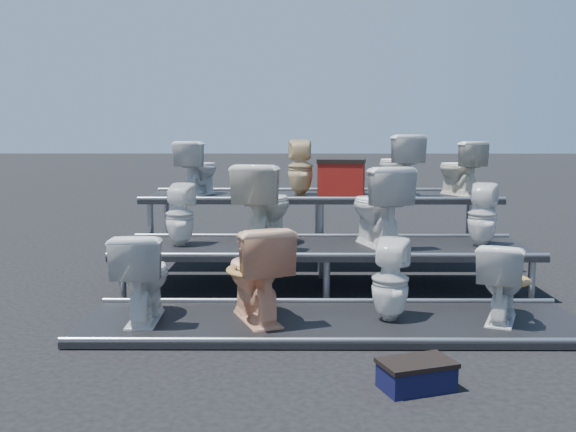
{
  "coord_description": "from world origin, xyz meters",
  "views": [
    {
      "loc": [
        -0.34,
        -6.54,
        1.64
      ],
      "look_at": [
        -0.38,
        0.1,
        0.76
      ],
      "focal_mm": 40.0,
      "sensor_mm": 36.0,
      "label": 1
    }
  ],
  "objects_px": {
    "toilet_0": "(143,276)",
    "toilet_8": "(198,168)",
    "toilet_10": "(398,165)",
    "toilet_9": "(300,167)",
    "toilet_6": "(378,206)",
    "toilet_4": "(180,215)",
    "toilet_5": "(265,205)",
    "toilet_2": "(390,280)",
    "step_stool": "(416,377)",
    "toilet_3": "(502,282)",
    "red_crate": "(342,179)",
    "toilet_1": "(256,273)",
    "toilet_7": "(482,215)",
    "toilet_11": "(459,168)"
  },
  "relations": [
    {
      "from": "toilet_4",
      "to": "toilet_6",
      "type": "relative_size",
      "value": 0.78
    },
    {
      "from": "step_stool",
      "to": "toilet_1",
      "type": "bearing_deg",
      "value": 110.94
    },
    {
      "from": "toilet_5",
      "to": "toilet_9",
      "type": "xyz_separation_m",
      "value": [
        0.38,
        1.3,
        0.31
      ]
    },
    {
      "from": "toilet_6",
      "to": "toilet_4",
      "type": "bearing_deg",
      "value": -16.29
    },
    {
      "from": "step_stool",
      "to": "toilet_8",
      "type": "bearing_deg",
      "value": 97.46
    },
    {
      "from": "toilet_10",
      "to": "red_crate",
      "type": "height_order",
      "value": "toilet_10"
    },
    {
      "from": "toilet_10",
      "to": "step_stool",
      "type": "relative_size",
      "value": 1.65
    },
    {
      "from": "toilet_8",
      "to": "red_crate",
      "type": "height_order",
      "value": "toilet_8"
    },
    {
      "from": "toilet_0",
      "to": "toilet_6",
      "type": "height_order",
      "value": "toilet_6"
    },
    {
      "from": "toilet_2",
      "to": "red_crate",
      "type": "distance_m",
      "value": 2.68
    },
    {
      "from": "toilet_3",
      "to": "red_crate",
      "type": "relative_size",
      "value": 1.22
    },
    {
      "from": "toilet_9",
      "to": "red_crate",
      "type": "relative_size",
      "value": 1.24
    },
    {
      "from": "toilet_0",
      "to": "red_crate",
      "type": "bearing_deg",
      "value": -127.31
    },
    {
      "from": "toilet_6",
      "to": "red_crate",
      "type": "bearing_deg",
      "value": -94.14
    },
    {
      "from": "toilet_6",
      "to": "toilet_8",
      "type": "bearing_deg",
      "value": -48.9
    },
    {
      "from": "toilet_4",
      "to": "step_stool",
      "type": "height_order",
      "value": "toilet_4"
    },
    {
      "from": "toilet_1",
      "to": "toilet_3",
      "type": "xyz_separation_m",
      "value": [
        2.05,
        0.0,
        -0.07
      ]
    },
    {
      "from": "toilet_5",
      "to": "step_stool",
      "type": "height_order",
      "value": "toilet_5"
    },
    {
      "from": "toilet_4",
      "to": "toilet_10",
      "type": "bearing_deg",
      "value": -144.24
    },
    {
      "from": "toilet_9",
      "to": "red_crate",
      "type": "height_order",
      "value": "toilet_9"
    },
    {
      "from": "toilet_5",
      "to": "step_stool",
      "type": "distance_m",
      "value": 2.94
    },
    {
      "from": "toilet_3",
      "to": "toilet_11",
      "type": "distance_m",
      "value": 2.73
    },
    {
      "from": "toilet_3",
      "to": "toilet_10",
      "type": "xyz_separation_m",
      "value": [
        -0.46,
        2.6,
        0.83
      ]
    },
    {
      "from": "toilet_4",
      "to": "red_crate",
      "type": "bearing_deg",
      "value": -135.99
    },
    {
      "from": "toilet_5",
      "to": "step_stool",
      "type": "xyz_separation_m",
      "value": [
        1.08,
        -2.61,
        -0.81
      ]
    },
    {
      "from": "toilet_7",
      "to": "toilet_9",
      "type": "height_order",
      "value": "toilet_9"
    },
    {
      "from": "toilet_1",
      "to": "toilet_4",
      "type": "bearing_deg",
      "value": -77.35
    },
    {
      "from": "toilet_4",
      "to": "toilet_7",
      "type": "bearing_deg",
      "value": -172.19
    },
    {
      "from": "toilet_8",
      "to": "step_stool",
      "type": "distance_m",
      "value": 4.51
    },
    {
      "from": "toilet_11",
      "to": "red_crate",
      "type": "bearing_deg",
      "value": -22.7
    },
    {
      "from": "toilet_0",
      "to": "toilet_5",
      "type": "relative_size",
      "value": 0.88
    },
    {
      "from": "step_stool",
      "to": "toilet_0",
      "type": "bearing_deg",
      "value": 128.33
    },
    {
      "from": "toilet_3",
      "to": "toilet_5",
      "type": "relative_size",
      "value": 0.78
    },
    {
      "from": "toilet_11",
      "to": "toilet_3",
      "type": "bearing_deg",
      "value": 60.52
    },
    {
      "from": "toilet_5",
      "to": "toilet_8",
      "type": "height_order",
      "value": "toilet_8"
    },
    {
      "from": "toilet_6",
      "to": "toilet_8",
      "type": "distance_m",
      "value": 2.43
    },
    {
      "from": "toilet_4",
      "to": "toilet_5",
      "type": "distance_m",
      "value": 0.88
    },
    {
      "from": "toilet_4",
      "to": "toilet_5",
      "type": "bearing_deg",
      "value": -172.19
    },
    {
      "from": "toilet_3",
      "to": "toilet_8",
      "type": "bearing_deg",
      "value": -18.83
    },
    {
      "from": "toilet_5",
      "to": "toilet_10",
      "type": "bearing_deg",
      "value": -125.29
    },
    {
      "from": "toilet_10",
      "to": "toilet_9",
      "type": "bearing_deg",
      "value": -15.94
    },
    {
      "from": "toilet_2",
      "to": "toilet_3",
      "type": "height_order",
      "value": "toilet_2"
    },
    {
      "from": "toilet_0",
      "to": "toilet_2",
      "type": "xyz_separation_m",
      "value": [
        2.07,
        0.0,
        -0.03
      ]
    },
    {
      "from": "toilet_10",
      "to": "step_stool",
      "type": "bearing_deg",
      "value": 66.82
    },
    {
      "from": "toilet_9",
      "to": "toilet_2",
      "type": "bearing_deg",
      "value": 102.65
    },
    {
      "from": "toilet_7",
      "to": "toilet_11",
      "type": "relative_size",
      "value": 0.99
    },
    {
      "from": "toilet_0",
      "to": "toilet_8",
      "type": "distance_m",
      "value": 2.71
    },
    {
      "from": "toilet_1",
      "to": "toilet_9",
      "type": "height_order",
      "value": "toilet_9"
    },
    {
      "from": "toilet_2",
      "to": "toilet_6",
      "type": "height_order",
      "value": "toilet_6"
    },
    {
      "from": "toilet_3",
      "to": "toilet_5",
      "type": "height_order",
      "value": "toilet_5"
    }
  ]
}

